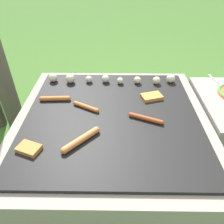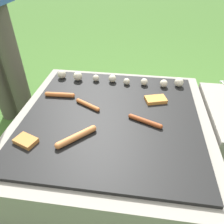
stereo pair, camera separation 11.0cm
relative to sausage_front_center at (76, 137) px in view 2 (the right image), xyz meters
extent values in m
plane|color=#3D6628|center=(0.13, 0.19, -0.41)|extent=(14.00, 14.00, 0.00)
cube|color=gray|center=(0.13, 0.19, -0.22)|extent=(0.99, 0.99, 0.37)
cube|color=black|center=(0.13, 0.19, -0.02)|extent=(0.88, 0.88, 0.02)
cylinder|color=#4C473D|center=(-0.59, 0.58, 0.01)|extent=(0.12, 0.12, 0.82)
cylinder|color=#C6753D|center=(0.00, 0.00, 0.00)|extent=(0.15, 0.15, 0.03)
sphere|color=#C6753D|center=(-0.06, -0.06, 0.00)|extent=(0.03, 0.03, 0.03)
sphere|color=#C6753D|center=(0.06, 0.06, 0.00)|extent=(0.03, 0.03, 0.03)
cylinder|color=#93421E|center=(0.30, 0.16, 0.00)|extent=(0.15, 0.08, 0.02)
sphere|color=#93421E|center=(0.23, 0.19, 0.00)|extent=(0.02, 0.02, 0.02)
sphere|color=#93421E|center=(0.37, 0.13, 0.00)|extent=(0.02, 0.02, 0.02)
cylinder|color=#B7602D|center=(-0.01, 0.25, 0.00)|extent=(0.13, 0.09, 0.02)
sphere|color=#B7602D|center=(0.05, 0.22, 0.00)|extent=(0.02, 0.02, 0.02)
sphere|color=#B7602D|center=(-0.07, 0.29, 0.00)|extent=(0.02, 0.02, 0.02)
cylinder|color=#B7602D|center=(-0.19, 0.32, 0.00)|extent=(0.15, 0.03, 0.03)
sphere|color=#B7602D|center=(-0.11, 0.33, 0.00)|extent=(0.03, 0.03, 0.03)
sphere|color=#B7602D|center=(-0.26, 0.32, 0.00)|extent=(0.03, 0.03, 0.03)
cube|color=#B27033|center=(-0.21, -0.05, -0.01)|extent=(0.11, 0.09, 0.02)
cube|color=#D18438|center=(0.36, 0.36, -0.01)|extent=(0.13, 0.10, 0.02)
sphere|color=beige|center=(-0.24, 0.54, 0.01)|extent=(0.05, 0.05, 0.05)
sphere|color=beige|center=(-0.13, 0.53, 0.01)|extent=(0.06, 0.06, 0.06)
sphere|color=beige|center=(-0.02, 0.53, 0.01)|extent=(0.04, 0.04, 0.04)
sphere|color=beige|center=(0.09, 0.54, 0.01)|extent=(0.05, 0.05, 0.05)
sphere|color=beige|center=(0.18, 0.52, 0.00)|extent=(0.04, 0.04, 0.04)
sphere|color=beige|center=(0.29, 0.52, 0.01)|extent=(0.04, 0.04, 0.04)
sphere|color=beige|center=(0.41, 0.52, 0.01)|extent=(0.05, 0.05, 0.05)
sphere|color=beige|center=(0.50, 0.54, 0.01)|extent=(0.05, 0.05, 0.05)
cube|color=silver|center=(0.78, 0.63, -0.01)|extent=(0.03, 0.01, 0.01)
camera|label=1|loc=(0.14, -0.68, 0.67)|focal=35.00mm
camera|label=2|loc=(0.25, -0.68, 0.67)|focal=35.00mm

